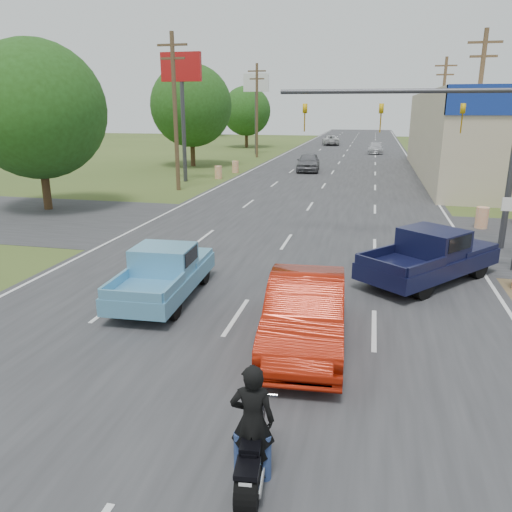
% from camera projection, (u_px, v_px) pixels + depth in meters
% --- Properties ---
extents(main_road, '(15.00, 180.00, 0.02)m').
position_uv_depth(main_road, '(333.00, 172.00, 43.22)').
color(main_road, '#2D2D30').
rests_on(main_road, ground).
extents(cross_road, '(120.00, 10.00, 0.02)m').
position_uv_depth(cross_road, '(294.00, 231.00, 22.68)').
color(cross_road, '#2D2D30').
rests_on(cross_road, ground).
extents(utility_pole_2, '(2.00, 0.28, 10.00)m').
position_uv_depth(utility_pole_2, '(477.00, 109.00, 31.26)').
color(utility_pole_2, '#4C3823').
rests_on(utility_pole_2, ground).
extents(utility_pole_3, '(2.00, 0.28, 10.00)m').
position_uv_depth(utility_pole_3, '(442.00, 109.00, 48.07)').
color(utility_pole_3, '#4C3823').
rests_on(utility_pole_3, ground).
extents(utility_pole_5, '(2.00, 0.28, 10.00)m').
position_uv_depth(utility_pole_5, '(175.00, 109.00, 32.55)').
color(utility_pole_5, '#4C3823').
rests_on(utility_pole_5, ground).
extents(utility_pole_6, '(2.00, 0.28, 10.00)m').
position_uv_depth(utility_pole_6, '(257.00, 108.00, 54.96)').
color(utility_pole_6, '#4C3823').
rests_on(utility_pole_6, ground).
extents(tree_0, '(7.14, 7.14, 8.84)m').
position_uv_depth(tree_0, '(37.00, 110.00, 26.06)').
color(tree_0, '#422D19').
rests_on(tree_0, ground).
extents(tree_1, '(7.56, 7.56, 9.36)m').
position_uv_depth(tree_1, '(191.00, 106.00, 46.41)').
color(tree_1, '#422D19').
rests_on(tree_1, ground).
extents(tree_2, '(6.72, 6.72, 8.32)m').
position_uv_depth(tree_2, '(246.00, 111.00, 69.15)').
color(tree_2, '#422D19').
rests_on(tree_2, ground).
extents(tree_4, '(9.24, 9.24, 11.44)m').
position_uv_depth(tree_4, '(29.00, 99.00, 85.81)').
color(tree_4, '#422D19').
rests_on(tree_4, ground).
extents(tree_6, '(8.82, 8.82, 10.92)m').
position_uv_depth(tree_6, '(205.00, 102.00, 99.19)').
color(tree_6, '#422D19').
rests_on(tree_6, ground).
extents(barrel_1, '(0.56, 0.56, 1.00)m').
position_uv_depth(barrel_1, '(482.00, 218.00, 23.06)').
color(barrel_1, orange).
rests_on(barrel_1, ground).
extents(barrel_2, '(0.56, 0.56, 1.00)m').
position_uv_depth(barrel_2, '(218.00, 172.00, 39.31)').
color(barrel_2, orange).
rests_on(barrel_2, ground).
extents(barrel_3, '(0.56, 0.56, 1.00)m').
position_uv_depth(barrel_3, '(235.00, 167.00, 42.98)').
color(barrel_3, orange).
rests_on(barrel_3, ground).
extents(pole_sign_left_near, '(3.00, 0.35, 9.20)m').
position_uv_depth(pole_sign_left_near, '(182.00, 82.00, 35.97)').
color(pole_sign_left_near, '#3F3F44').
rests_on(pole_sign_left_near, ground).
extents(pole_sign_left_far, '(3.00, 0.35, 9.20)m').
position_uv_depth(pole_sign_left_far, '(256.00, 92.00, 58.38)').
color(pole_sign_left_far, '#3F3F44').
rests_on(pole_sign_left_far, ground).
extents(signal_mast, '(9.12, 0.40, 7.00)m').
position_uv_depth(signal_mast, '(443.00, 124.00, 19.12)').
color(signal_mast, '#3F3F44').
rests_on(signal_mast, ground).
extents(red_convertible, '(2.10, 5.11, 1.65)m').
position_uv_depth(red_convertible, '(305.00, 313.00, 11.58)').
color(red_convertible, maroon).
rests_on(red_convertible, ground).
extents(motorcycle, '(0.65, 2.07, 1.05)m').
position_uv_depth(motorcycle, '(252.00, 454.00, 7.37)').
color(motorcycle, black).
rests_on(motorcycle, ground).
extents(rider, '(0.70, 0.50, 1.81)m').
position_uv_depth(rider, '(252.00, 427.00, 7.29)').
color(rider, black).
rests_on(rider, ground).
extents(blue_pickup, '(2.02, 4.78, 1.56)m').
position_uv_depth(blue_pickup, '(165.00, 271.00, 14.60)').
color(blue_pickup, black).
rests_on(blue_pickup, ground).
extents(navy_pickup, '(4.77, 5.23, 1.70)m').
position_uv_depth(navy_pickup, '(432.00, 255.00, 16.00)').
color(navy_pickup, black).
rests_on(navy_pickup, ground).
extents(distant_car_grey, '(2.24, 4.86, 1.61)m').
position_uv_depth(distant_car_grey, '(308.00, 162.00, 43.81)').
color(distant_car_grey, slate).
rests_on(distant_car_grey, ground).
extents(distant_car_silver, '(1.85, 4.48, 1.30)m').
position_uv_depth(distant_car_silver, '(376.00, 148.00, 61.03)').
color(distant_car_silver, silver).
rests_on(distant_car_silver, ground).
extents(distant_car_white, '(3.09, 5.42, 1.42)m').
position_uv_depth(distant_car_white, '(331.00, 140.00, 74.71)').
color(distant_car_white, '#BCBCBC').
rests_on(distant_car_white, ground).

